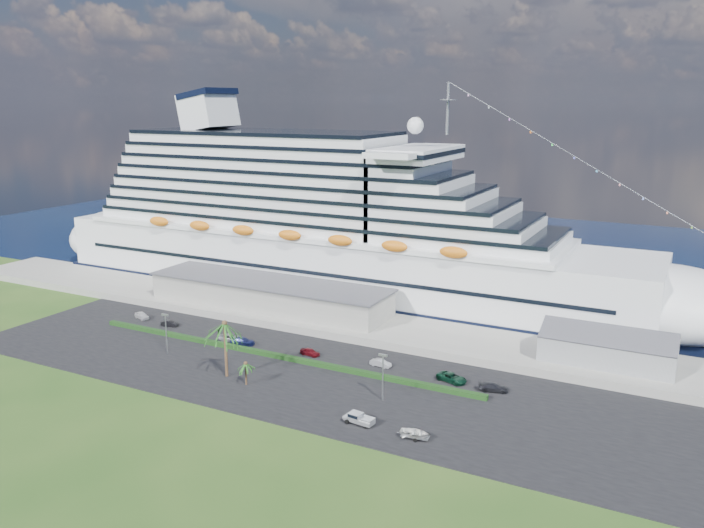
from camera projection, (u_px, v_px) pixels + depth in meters
The scene contains 22 objects.
ground at pixel (259, 395), 119.22m from camera, with size 420.00×420.00×0.00m, color #234818.
asphalt_lot at pixel (293, 373), 128.69m from camera, with size 140.00×38.00×0.12m, color black.
wharf at pixel (362, 325), 153.51m from camera, with size 240.00×20.00×1.80m, color gray.
water at pixel (482, 252), 231.34m from camera, with size 420.00×160.00×0.02m, color black.
cruise_ship at pixel (330, 230), 180.17m from camera, with size 191.00×38.00×54.00m.
terminal_building at pixel (269, 293), 163.76m from camera, with size 61.00×15.00×6.30m.
port_shed at pixel (608, 348), 129.36m from camera, with size 24.00×12.31×7.37m.
hedge at pixel (272, 355), 136.48m from camera, with size 88.00×1.10×0.90m, color black.
lamp_post_left at pixel (166, 329), 137.43m from camera, with size 1.60×0.35×8.27m.
lamp_post_right at pixel (383, 371), 115.90m from camera, with size 1.60×0.35×8.27m.
palm_tall at pixel (225, 330), 125.00m from camera, with size 8.82×8.82×11.13m.
palm_short at pixel (246, 366), 122.54m from camera, with size 3.53×3.53×4.56m.
parked_car_0 at pixel (142, 315), 160.19m from camera, with size 1.84×4.56×1.56m, color silver.
parked_car_1 at pixel (170, 323), 154.86m from camera, with size 1.39×4.00×1.32m, color black.
parked_car_2 at pixel (230, 338), 145.44m from camera, with size 2.41×5.23×1.45m, color gray.
parked_car_3 at pixel (242, 341), 143.39m from camera, with size 2.12×5.22×1.52m, color #171E51.
parked_car_4 at pixel (310, 352), 137.24m from camera, with size 1.69×4.21×1.43m, color #600C14.
parked_car_5 at pixel (381, 363), 131.56m from camera, with size 1.47×4.21×1.39m, color #A5A5AC.
parked_car_6 at pixel (452, 378), 124.41m from camera, with size 2.63×5.71×1.59m, color #0C3322.
parked_car_7 at pixel (493, 387), 120.38m from camera, with size 2.07×5.09×1.48m, color black.
pickup_truck at pixel (359, 418), 108.22m from camera, with size 5.18×2.36×1.77m.
boat_trailer at pixel (415, 433), 103.28m from camera, with size 5.45×3.86×1.53m.
Camera 1 is at (65.40, -90.61, 50.11)m, focal length 35.00 mm.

